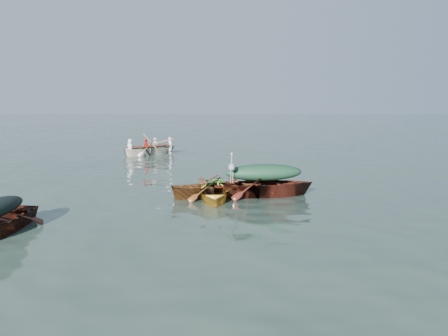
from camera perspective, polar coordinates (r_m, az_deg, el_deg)
The scene contains 11 objects.
ground at distance 13.43m, azimuth -1.03°, elevation -3.97°, with size 140.00×140.00×0.00m, color #2F4237.
yellow_dinghy at distance 13.20m, azimuth -1.36°, elevation -4.19°, with size 1.27×2.94×0.78m, color gold.
green_tarp_boat at distance 13.79m, azimuth 5.17°, elevation -3.65°, with size 1.37×4.40×1.03m, color #4F1E12.
open_wooden_boat at distance 13.59m, azimuth -0.84°, elevation -3.81°, with size 1.23×3.95×0.89m, color brown.
rowed_boat at distance 23.85m, azimuth -9.53°, elevation 1.70°, with size 1.23×4.10×0.97m, color white.
green_tarp_cover at distance 13.64m, azimuth 5.22°, elevation -0.48°, with size 0.75×2.42×0.52m, color #183B25.
thwart_benches at distance 13.49m, azimuth -0.85°, elevation -1.87°, with size 0.74×1.98×0.04m, color #4F2212, non-canonical shape.
heron at distance 13.10m, azimuth 1.03°, elevation -0.51°, with size 0.28×0.40×0.92m, color gray, non-canonical shape.
dinghy_weeds at distance 13.60m, azimuth -1.30°, elevation -0.83°, with size 0.70×0.90×0.60m, color #2C661A.
rowers at distance 23.75m, azimuth -9.58°, elevation 3.77°, with size 1.11×2.87×0.76m, color silver.
oars at distance 23.79m, azimuth -9.56°, elevation 2.93°, with size 2.60×0.60×0.06m, color #A1623D, non-canonical shape.
Camera 1 is at (0.19, -13.07, 3.06)m, focal length 35.00 mm.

